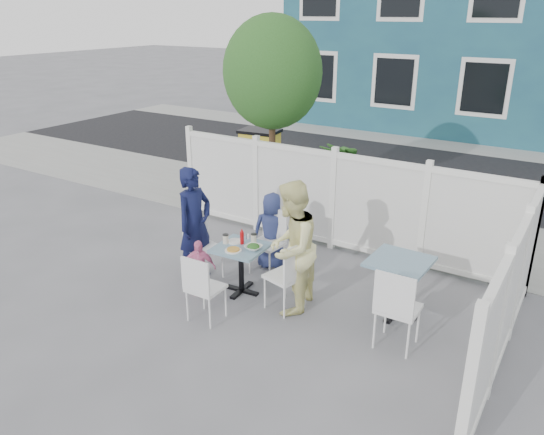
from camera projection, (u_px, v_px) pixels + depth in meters
The scene contains 30 objects.
ground at pixel (241, 312), 6.82m from camera, with size 80.00×80.00×0.00m, color slate.
near_sidewalk at pixel (360, 219), 9.81m from camera, with size 24.00×2.60×0.01m, color gray.
street at pixel (421, 171), 12.73m from camera, with size 24.00×5.00×0.01m, color black.
far_sidewalk at pixel (455, 145), 15.17m from camera, with size 24.00×1.60×0.01m, color gray.
building at pixel (478, 30), 17.00m from camera, with size 11.00×6.00×6.00m.
fence_back at pixel (333, 202), 8.37m from camera, with size 5.86×0.08×1.60m.
fence_right at pixel (508, 302), 5.52m from camera, with size 0.08×3.66×1.60m.
tree at pixel (272, 73), 9.26m from camera, with size 1.80×1.62×3.59m.
utility_cabinet at pixel (260, 164), 10.88m from camera, with size 0.71×0.51×1.32m, color gold.
potted_shrub_a at pixel (344, 188), 8.98m from camera, with size 0.90×0.90×1.61m, color #24521C.
potted_shrub_b at pixel (461, 218), 7.96m from camera, with size 1.28×1.11×1.42m, color #24521C.
main_table at pixel (241, 257), 7.12m from camera, with size 0.68×0.68×0.68m.
spare_table at pixel (399, 272), 6.57m from camera, with size 0.74×0.74×0.76m.
chair_left at pixel (200, 241), 7.55m from camera, with size 0.51×0.52×0.95m.
chair_right at pixel (290, 272), 6.65m from camera, with size 0.51×0.52×0.96m.
chair_back at pixel (270, 236), 7.70m from camera, with size 0.47×0.45×0.95m.
chair_near at pixel (202, 284), 6.42m from camera, with size 0.41×0.40×0.89m.
chair_spare at pixel (396, 304), 5.86m from camera, with size 0.46×0.45×1.00m.
man at pixel (195, 224), 7.43m from camera, with size 0.60×0.39×1.64m, color #10143A.
woman at pixel (291, 248), 6.59m from camera, with size 0.84×0.65×1.72m, color #F2EA59.
boy at pixel (272, 231), 7.82m from camera, with size 0.57×0.37×1.16m, color navy.
toddler at pixel (199, 267), 7.12m from camera, with size 0.46×0.19×0.79m, color pink.
plate_main at pixel (233, 250), 6.93m from camera, with size 0.22×0.22×0.01m, color white.
plate_side at pixel (235, 241), 7.20m from camera, with size 0.21×0.21×0.01m, color white.
salad_bowl at pixel (253, 248), 6.97m from camera, with size 0.22×0.22×0.05m, color white.
coffee_cup_a at pixel (226, 239), 7.14m from camera, with size 0.08×0.08×0.12m, color beige.
coffee_cup_b at pixel (254, 238), 7.17m from camera, with size 0.08×0.08×0.12m, color beige.
ketchup_bottle at pixel (242, 238), 7.12m from camera, with size 0.05×0.05×0.17m, color #AA080C.
salt_shaker at pixel (248, 236), 7.29m from camera, with size 0.03×0.03×0.07m, color white.
pepper_shaker at pixel (248, 236), 7.30m from camera, with size 0.03×0.03×0.07m, color black.
Camera 1 is at (3.47, -4.79, 3.63)m, focal length 35.00 mm.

